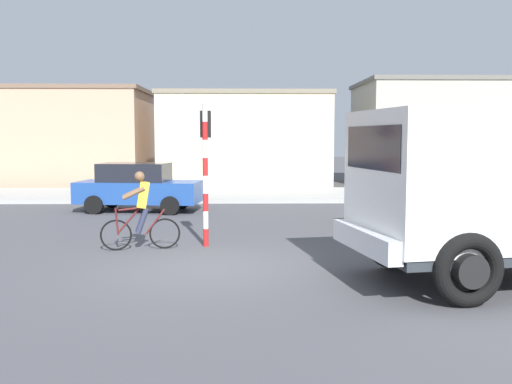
% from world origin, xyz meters
% --- Properties ---
extents(ground_plane, '(120.00, 120.00, 0.00)m').
position_xyz_m(ground_plane, '(0.00, 0.00, 0.00)').
color(ground_plane, '#4C4C51').
extents(sidewalk_far, '(80.00, 5.00, 0.16)m').
position_xyz_m(sidewalk_far, '(0.00, 12.98, 0.08)').
color(sidewalk_far, '#ADADA8').
rests_on(sidewalk_far, ground).
extents(cyclist, '(1.71, 0.56, 1.72)m').
position_xyz_m(cyclist, '(-1.60, 1.83, 0.86)').
color(cyclist, black).
rests_on(cyclist, ground).
extents(traffic_light_pole, '(0.24, 0.43, 3.20)m').
position_xyz_m(traffic_light_pole, '(-0.20, 2.26, 2.07)').
color(traffic_light_pole, red).
rests_on(traffic_light_pole, ground).
extents(car_red_near, '(4.28, 2.57, 1.60)m').
position_xyz_m(car_red_near, '(5.76, 5.01, 0.82)').
color(car_red_near, gold).
rests_on(car_red_near, ground).
extents(car_white_mid, '(4.17, 2.22, 1.60)m').
position_xyz_m(car_white_mid, '(-2.85, 8.39, 0.82)').
color(car_white_mid, '#234C9E').
rests_on(car_white_mid, ground).
extents(building_corner_left, '(12.22, 6.06, 4.89)m').
position_xyz_m(building_corner_left, '(-10.40, 19.23, 2.45)').
color(building_corner_left, tan).
rests_on(building_corner_left, ground).
extents(building_mid_block, '(8.31, 5.84, 4.62)m').
position_xyz_m(building_mid_block, '(0.70, 18.42, 2.31)').
color(building_mid_block, beige).
rests_on(building_mid_block, ground).
extents(building_corner_right, '(11.77, 6.43, 5.29)m').
position_xyz_m(building_corner_right, '(12.52, 19.10, 2.65)').
color(building_corner_right, '#B2AD9E').
rests_on(building_corner_right, ground).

